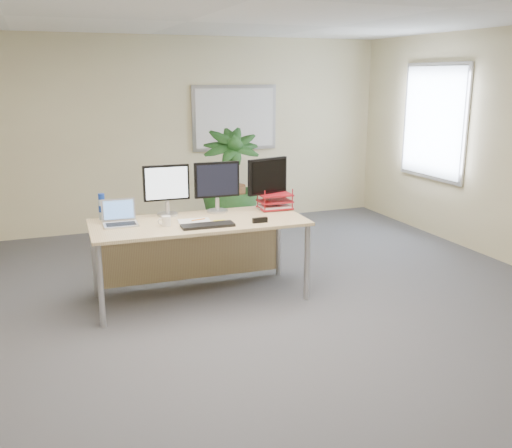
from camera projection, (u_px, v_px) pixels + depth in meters
name	position (u px, v px, depth m)	size (l,w,h in m)	color
floor	(256.00, 340.00, 4.80)	(8.00, 8.00, 0.00)	#434347
back_wall	(154.00, 134.00, 8.06)	(7.00, 0.04, 2.70)	beige
whiteboard	(235.00, 118.00, 8.40)	(1.30, 0.04, 0.95)	#AAAAAE
window	(434.00, 122.00, 7.69)	(0.04, 1.30, 1.55)	#AAAAAE
desk	(197.00, 235.00, 5.67)	(2.09, 0.94, 0.79)	tan
floor_plant	(230.00, 186.00, 7.45)	(0.84, 0.84, 1.50)	#163C16
monitor_left	(166.00, 187.00, 5.66)	(0.46, 0.21, 0.51)	#B3B4B8
monitor_right	(217.00, 184.00, 5.80)	(0.47, 0.21, 0.52)	#B3B4B8
monitor_dark	(268.00, 180.00, 5.93)	(0.48, 0.22, 0.54)	#B3B4B8
laptop	(120.00, 218.00, 5.39)	(0.33, 0.29, 0.23)	silver
keyboard	(208.00, 225.00, 5.30)	(0.49, 0.16, 0.03)	black
coffee_mug	(166.00, 221.00, 5.32)	(0.12, 0.08, 0.10)	white
spiral_notebook	(195.00, 222.00, 5.46)	(0.30, 0.23, 0.01)	white
orange_pen	(198.00, 220.00, 5.49)	(0.01, 0.01, 0.15)	orange
yellow_highlighter	(219.00, 221.00, 5.50)	(0.01, 0.01, 0.11)	yellow
water_bottle	(102.00, 207.00, 5.53)	(0.07, 0.07, 0.26)	silver
letter_tray	(275.00, 202.00, 5.99)	(0.34, 0.27, 0.16)	maroon
stapler	(260.00, 220.00, 5.45)	(0.15, 0.04, 0.05)	black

